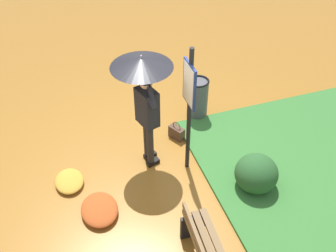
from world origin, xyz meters
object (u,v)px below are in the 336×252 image
(info_sign_post, at_px, (189,99))
(trash_bin, at_px, (198,98))
(handbag, at_px, (177,132))
(person_with_umbrella, at_px, (144,85))

(info_sign_post, distance_m, trash_bin, 1.77)
(handbag, bearing_deg, person_with_umbrella, 117.21)
(person_with_umbrella, bearing_deg, handbag, -62.79)
(person_with_umbrella, distance_m, info_sign_post, 0.72)
(info_sign_post, height_order, trash_bin, info_sign_post)
(handbag, height_order, trash_bin, trash_bin)
(trash_bin, bearing_deg, person_with_umbrella, 123.72)
(trash_bin, bearing_deg, handbag, 129.86)
(person_with_umbrella, height_order, info_sign_post, info_sign_post)
(person_with_umbrella, relative_size, trash_bin, 2.45)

